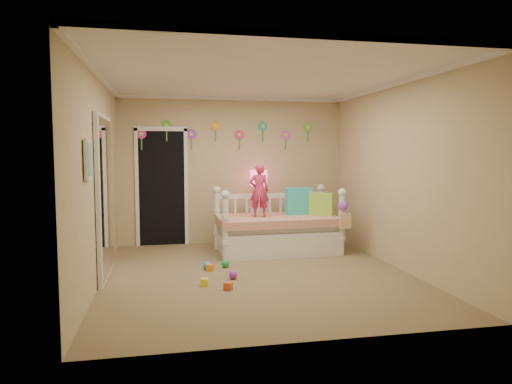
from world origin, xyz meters
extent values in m
cube|color=#7F684C|center=(0.00, 0.00, 0.00)|extent=(4.00, 4.50, 0.01)
cube|color=white|center=(0.00, 0.00, 2.60)|extent=(4.00, 4.50, 0.01)
cube|color=tan|center=(0.00, 2.25, 1.30)|extent=(4.00, 0.01, 2.60)
cube|color=tan|center=(-2.00, 0.00, 1.30)|extent=(0.01, 4.50, 2.60)
cube|color=tan|center=(2.00, 0.00, 1.30)|extent=(0.01, 4.50, 2.60)
cube|color=#27B8C3|center=(0.99, 1.41, 0.81)|extent=(0.46, 0.20, 0.45)
cube|color=#9AD541|center=(1.32, 1.25, 0.78)|extent=(0.40, 0.33, 0.37)
imported|color=#CA2E59|center=(0.27, 1.22, 1.02)|extent=(0.33, 0.24, 0.85)
cube|color=white|center=(0.43, 2.00, 0.33)|extent=(0.43, 0.35, 0.66)
sphere|color=#E01D6D|center=(0.43, 2.00, 0.75)|extent=(0.18, 0.18, 0.18)
cylinder|color=#E01D6D|center=(0.43, 2.00, 0.93)|extent=(0.03, 0.03, 0.38)
cylinder|color=#FF4C75|center=(0.43, 2.00, 1.17)|extent=(0.30, 0.30, 0.28)
cube|color=black|center=(-1.25, 2.23, 1.03)|extent=(0.90, 0.04, 2.07)
cube|color=white|center=(-1.96, 0.30, 1.05)|extent=(0.07, 1.30, 2.10)
cube|color=white|center=(-1.97, -0.90, 1.55)|extent=(0.05, 0.34, 0.42)
camera|label=1|loc=(-1.19, -5.91, 1.62)|focal=32.26mm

